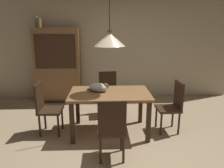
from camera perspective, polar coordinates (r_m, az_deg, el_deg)
ground at (r=3.63m, az=0.98°, el=-16.04°), size 10.00×10.00×0.00m
back_wall at (r=5.78m, az=-0.46°, el=10.66°), size 6.40×0.10×2.90m
dining_table at (r=3.83m, az=-0.58°, el=-3.68°), size 1.40×0.90×0.75m
chair_far_back at (r=4.71m, az=-0.99°, el=-1.90°), size 0.44×0.44×0.93m
chair_right_side at (r=4.07m, az=15.57°, el=-5.17°), size 0.41×0.41×0.93m
chair_left_side at (r=4.01m, az=-16.99°, el=-5.57°), size 0.41×0.41×0.93m
chair_near_front at (r=3.07m, az=-0.07°, el=-11.29°), size 0.40×0.40×0.93m
cat_sleeping at (r=3.84m, az=-3.41°, el=-0.88°), size 0.40×0.31×0.16m
pendant_lamp at (r=3.64m, az=-0.62°, el=11.64°), size 0.52×0.52×1.30m
hutch_bookcase at (r=5.64m, az=-13.95°, el=4.38°), size 1.12×0.45×1.85m
book_green_slim at (r=5.66m, az=-19.13°, el=15.16°), size 0.03×0.20×0.26m
book_brown_thick at (r=5.65m, az=-18.49°, el=15.01°), size 0.06×0.24×0.22m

